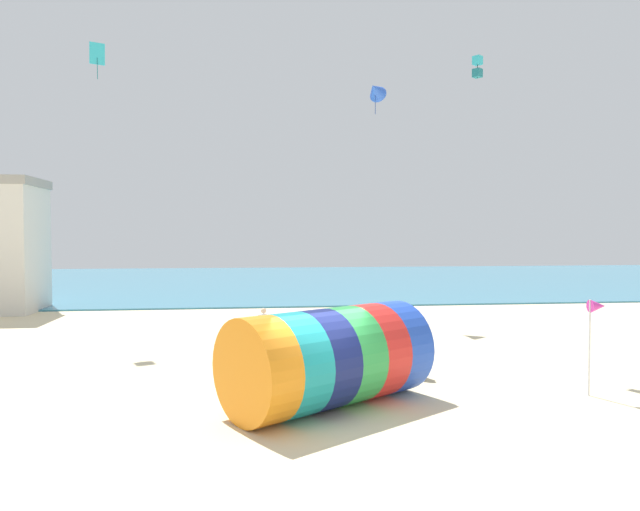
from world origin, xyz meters
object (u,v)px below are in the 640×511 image
(giant_inflatable_tube, at_px, (330,357))
(kite_handler, at_px, (411,346))
(kite_cyan_diamond, at_px, (97,54))
(beach_flag, at_px, (597,310))
(kite_cyan_box, at_px, (477,67))
(kite_blue_delta, at_px, (375,90))
(bystander_near_water, at_px, (264,329))

(giant_inflatable_tube, bearing_deg, kite_handler, 44.25)
(kite_cyan_diamond, distance_m, beach_flag, 22.43)
(giant_inflatable_tube, bearing_deg, kite_cyan_box, 42.91)
(giant_inflatable_tube, relative_size, kite_blue_delta, 3.20)
(kite_cyan_box, distance_m, bystander_near_water, 12.55)
(beach_flag, bearing_deg, bystander_near_water, 140.58)
(kite_cyan_diamond, bearing_deg, kite_cyan_box, -22.80)
(kite_blue_delta, xyz_separation_m, beach_flag, (2.91, -15.03, -9.61))
(kite_handler, distance_m, kite_blue_delta, 16.55)
(giant_inflatable_tube, distance_m, kite_cyan_diamond, 18.58)
(kite_cyan_box, xyz_separation_m, kite_cyan_diamond, (-14.95, 6.28, 1.85))
(kite_handler, bearing_deg, kite_cyan_box, 41.66)
(giant_inflatable_tube, distance_m, kite_handler, 4.13)
(kite_blue_delta, xyz_separation_m, bystander_near_water, (-6.01, -7.69, -11.15))
(kite_handler, relative_size, kite_cyan_diamond, 1.12)
(bystander_near_water, bearing_deg, kite_handler, -45.31)
(giant_inflatable_tube, bearing_deg, kite_cyan_diamond, 125.93)
(kite_cyan_diamond, bearing_deg, giant_inflatable_tube, -54.07)
(kite_handler, relative_size, kite_blue_delta, 0.97)
(giant_inflatable_tube, xyz_separation_m, beach_flag, (7.37, 0.09, 1.09))
(kite_handler, distance_m, beach_flag, 5.42)
(kite_handler, height_order, bystander_near_water, kite_handler)
(kite_blue_delta, distance_m, beach_flag, 18.07)
(kite_handler, relative_size, bystander_near_water, 1.11)
(kite_handler, xyz_separation_m, kite_cyan_diamond, (-11.69, 9.19, 11.45))
(kite_blue_delta, bearing_deg, giant_inflatable_tube, -106.43)
(kite_handler, bearing_deg, kite_blue_delta, 82.97)
(bystander_near_water, distance_m, beach_flag, 11.65)
(kite_blue_delta, bearing_deg, kite_cyan_diamond, -166.96)
(kite_cyan_diamond, relative_size, bystander_near_water, 0.99)
(kite_blue_delta, relative_size, kite_cyan_box, 2.24)
(kite_cyan_diamond, xyz_separation_m, beach_flag, (16.11, -11.97, -10.02))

